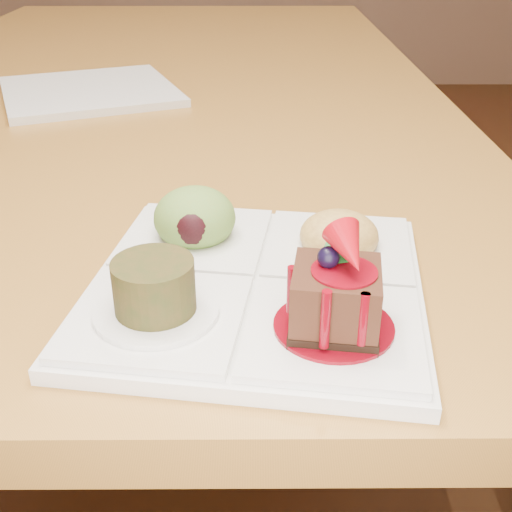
{
  "coord_description": "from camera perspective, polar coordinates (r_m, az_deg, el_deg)",
  "views": [
    {
      "loc": [
        0.19,
        -1.17,
        1.02
      ],
      "look_at": [
        0.19,
        -0.75,
        0.79
      ],
      "focal_mm": 45.0,
      "sensor_mm": 36.0,
      "label": 1
    }
  ],
  "objects": [
    {
      "name": "ground",
      "position": [
        1.56,
        -7.41,
        -12.23
      ],
      "size": [
        6.0,
        6.0,
        0.0
      ],
      "primitive_type": "plane",
      "color": "#512717"
    },
    {
      "name": "sampler_plate",
      "position": [
        0.49,
        -0.14,
        -1.32
      ],
      "size": [
        0.29,
        0.29,
        0.1
      ],
      "rotation": [
        0.0,
        0.0,
        -0.15
      ],
      "color": "silver",
      "rests_on": "dining_table"
    },
    {
      "name": "second_plate",
      "position": [
        1.09,
        -14.59,
        13.99
      ],
      "size": [
        0.34,
        0.34,
        0.01
      ],
      "primitive_type": "cube",
      "rotation": [
        0.0,
        0.0,
        0.38
      ],
      "color": "silver",
      "rests_on": "dining_table"
    },
    {
      "name": "dining_table",
      "position": [
        1.23,
        -9.42,
        12.6
      ],
      "size": [
        1.0,
        1.8,
        0.75
      ],
      "color": "#A06C29",
      "rests_on": "ground"
    }
  ]
}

